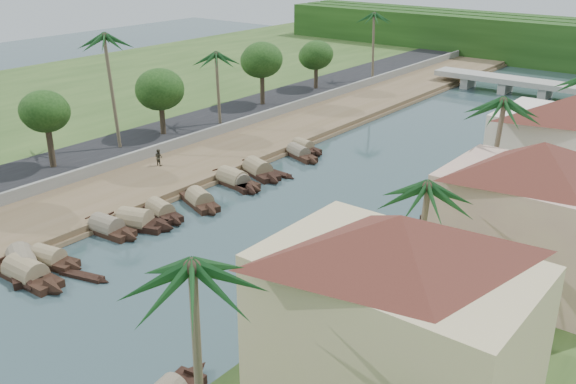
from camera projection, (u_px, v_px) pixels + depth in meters
The scene contains 36 objects.
ground at pixel (159, 288), 43.92m from camera, with size 220.00×220.00×0.00m, color #32484C.
left_bank at pixel (202, 160), 67.53m from camera, with size 10.00×180.00×0.80m, color brown.
right_bank at pixel (537, 253), 47.40m from camera, with size 16.00×180.00×1.20m, color #2E491D.
road at pixel (148, 143), 72.28m from camera, with size 8.00×180.00×1.40m, color black.
retaining_wall at pixel (174, 144), 69.58m from camera, with size 0.40×180.00×1.10m, color slate.
far_left_fill at pixel (20, 107), 87.48m from camera, with size 45.00×220.00×1.35m, color #2E491D.
bridge at pixel (526, 84), 95.81m from camera, with size 28.00×4.00×2.40m.
building_near at pixel (394, 316), 29.19m from camera, with size 14.85×14.85×10.20m.
building_mid at pixel (534, 214), 40.39m from camera, with size 14.11×14.11×9.70m.
sampan_2 at pixel (26, 274), 44.94m from camera, with size 8.73×2.20×2.28m.
sampan_3 at pixel (22, 264), 46.28m from camera, with size 8.50×4.98×2.28m.
sampan_4 at pixel (48, 259), 47.01m from camera, with size 6.80×2.79×1.93m.
sampan_5 at pixel (135, 222), 53.00m from camera, with size 7.59×4.29×2.36m.
sampan_6 at pixel (107, 228), 51.92m from camera, with size 7.23×2.24×2.14m.
sampan_7 at pixel (160, 211), 55.15m from camera, with size 7.23×2.80×1.93m.
sampan_8 at pixel (200, 201), 57.26m from camera, with size 6.99×3.89×2.14m.
sampan_9 at pixel (238, 181), 61.90m from camera, with size 7.63×4.00×1.96m.
sampan_10 at pixel (233, 180), 62.10m from camera, with size 8.33×2.46×2.26m.
sampan_11 at pixel (258, 170), 64.62m from camera, with size 8.30×4.32×2.33m.
sampan_12 at pixel (298, 153), 69.70m from camera, with size 7.53×3.75×1.84m.
sampan_13 at pixel (303, 147), 71.63m from camera, with size 6.67×2.58×1.85m.
sampan_15 at pixel (360, 269), 45.59m from camera, with size 2.66×7.67×2.04m.
sampan_16 at pixel (447, 210), 55.34m from camera, with size 2.49×8.25×2.01m.
canoe_1 at pixel (82, 276), 45.26m from camera, with size 4.72×2.00×0.76m.
canoe_2 at pixel (274, 173), 64.93m from camera, with size 5.53×1.16×0.80m.
palm_0 at pixel (191, 271), 23.54m from camera, with size 3.20×3.20×11.64m.
palm_1 at pixel (423, 187), 35.82m from camera, with size 3.20×3.20×9.91m.
palm_2 at pixel (499, 104), 45.14m from camera, with size 3.20×3.20×12.05m.
palm_5 at pixel (108, 39), 64.31m from camera, with size 3.20×3.20×13.24m.
palm_6 at pixel (217, 56), 74.20m from camera, with size 3.20×3.20×9.82m.
palm_8 at pixel (375, 15), 96.58m from camera, with size 3.20×3.20×11.54m.
tree_2 at pixel (46, 113), 60.74m from camera, with size 4.60×4.60×7.42m.
tree_3 at pixel (160, 90), 71.25m from camera, with size 5.39×5.39×7.30m.
tree_4 at pixel (262, 61), 83.75m from camera, with size 5.34×5.34×8.06m.
tree_5 at pixel (316, 56), 93.01m from camera, with size 4.77×4.77×6.78m.
person_far at pixel (159, 157), 64.58m from camera, with size 0.83×0.65×1.71m, color #353325.
Camera 1 is at (30.62, -24.62, 22.52)m, focal length 40.00 mm.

